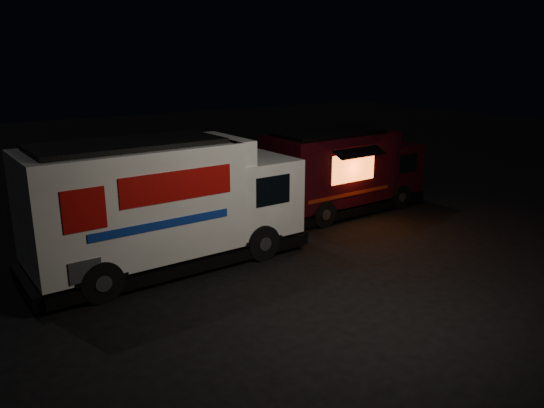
{
  "coord_description": "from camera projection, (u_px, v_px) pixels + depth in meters",
  "views": [
    {
      "loc": [
        -8.55,
        -11.02,
        5.63
      ],
      "look_at": [
        0.41,
        2.0,
        1.2
      ],
      "focal_mm": 35.0,
      "sensor_mm": 36.0,
      "label": 1
    }
  ],
  "objects": [
    {
      "name": "white_truck",
      "position": [
        169.0,
        203.0,
        14.38
      ],
      "size": [
        7.9,
        2.85,
        3.55
      ],
      "primitive_type": null,
      "rotation": [
        0.0,
        0.0,
        0.02
      ],
      "color": "white",
      "rests_on": "ground"
    },
    {
      "name": "red_truck",
      "position": [
        345.0,
        170.0,
        19.63
      ],
      "size": [
        6.66,
        2.62,
        3.07
      ],
      "primitive_type": null,
      "rotation": [
        0.0,
        0.0,
        0.03
      ],
      "color": "#33090F",
      "rests_on": "ground"
    },
    {
      "name": "ground",
      "position": [
        300.0,
        263.0,
        14.93
      ],
      "size": [
        80.0,
        80.0,
        0.0
      ],
      "primitive_type": "plane",
      "color": "black",
      "rests_on": "ground"
    }
  ]
}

